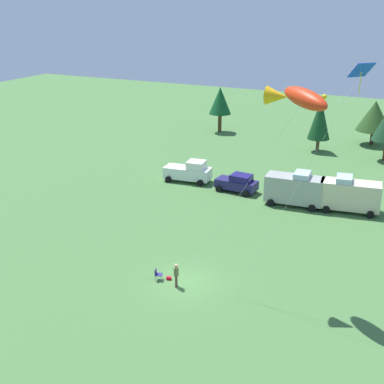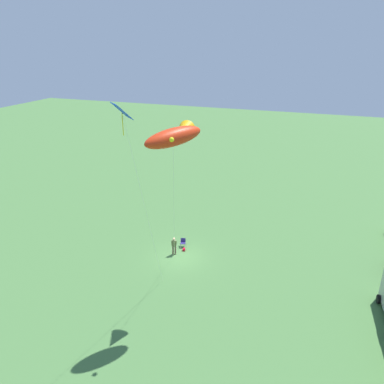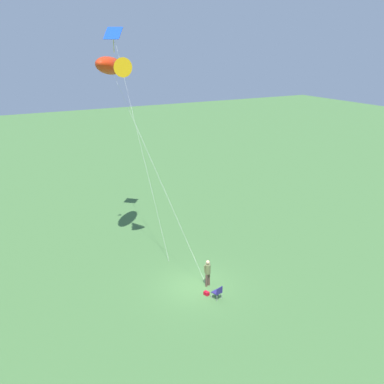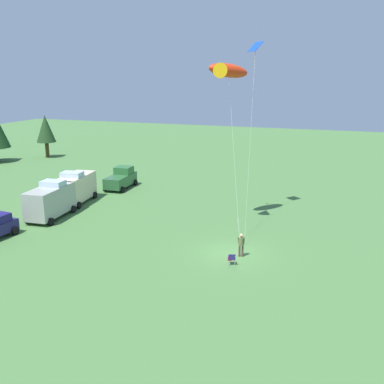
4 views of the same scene
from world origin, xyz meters
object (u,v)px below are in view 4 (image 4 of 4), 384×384
kite_large_fish (227,71)px  kite_diamond_blue (255,51)px  person_kite_flyer (241,243)px  truck_green_flatbed (121,179)px  van_camper_beige (76,187)px  backpack_on_grass (229,259)px  folding_chair (232,258)px  van_motorhome_grey (50,200)px

kite_large_fish → kite_diamond_blue: kite_diamond_blue is taller
person_kite_flyer → kite_large_fish: (6.79, 3.16, 12.04)m
truck_green_flatbed → van_camper_beige: bearing=165.6°
backpack_on_grass → kite_diamond_blue: 18.46m
person_kite_flyer → truck_green_flatbed: truck_green_flatbed is taller
folding_chair → backpack_on_grass: (0.71, 0.36, -0.38)m
person_kite_flyer → van_motorhome_grey: van_motorhome_grey is taller
person_kite_flyer → kite_diamond_blue: 17.23m
truck_green_flatbed → van_motorhome_grey: bearing=173.2°
backpack_on_grass → truck_green_flatbed: size_ratio=0.06×
person_kite_flyer → kite_large_fish: bearing=7.7°
backpack_on_grass → kite_diamond_blue: (11.29, 1.04, 14.56)m
van_motorhome_grey → van_camper_beige: same height
backpack_on_grass → kite_large_fish: kite_large_fish is taller
person_kite_flyer → truck_green_flatbed: size_ratio=0.34×
backpack_on_grass → kite_large_fish: 15.29m
backpack_on_grass → kite_large_fish: size_ratio=0.02×
van_motorhome_grey → kite_diamond_blue: bearing=-71.2°
van_motorhome_grey → kite_diamond_blue: 22.58m
truck_green_flatbed → kite_large_fish: 20.68m
person_kite_flyer → folding_chair: person_kite_flyer is taller
kite_diamond_blue → van_motorhome_grey: bearing=113.4°
van_motorhome_grey → kite_diamond_blue: size_ratio=0.36×
van_camper_beige → kite_large_fish: bearing=77.4°
folding_chair → person_kite_flyer: bearing=-25.2°
backpack_on_grass → van_motorhome_grey: (3.97, 17.96, 1.53)m
backpack_on_grass → kite_diamond_blue: kite_diamond_blue is taller
van_camper_beige → folding_chair: bearing=54.8°
person_kite_flyer → van_camper_beige: size_ratio=0.31×
van_motorhome_grey → person_kite_flyer: bearing=-103.9°
truck_green_flatbed → person_kite_flyer: bearing=-133.6°
van_motorhome_grey → kite_large_fish: size_ratio=0.40×
van_camper_beige → truck_green_flatbed: (7.04, -1.38, -0.54)m
folding_chair → kite_diamond_blue: (12.00, 1.40, 14.19)m
van_camper_beige → kite_large_fish: kite_large_fish is taller
person_kite_flyer → folding_chair: bearing=153.9°
folding_chair → backpack_on_grass: 0.88m
backpack_on_grass → truck_green_flatbed: bearing=47.1°
folding_chair → kite_diamond_blue: 18.64m
kite_diamond_blue → van_camper_beige: bearing=97.5°
folding_chair → truck_green_flatbed: truck_green_flatbed is taller
folding_chair → van_motorhome_grey: (4.68, 18.32, 1.16)m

